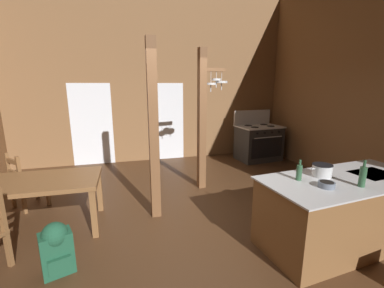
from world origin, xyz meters
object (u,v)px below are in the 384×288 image
bottle_short_on_counter (363,176)px  ladderback_chair_near_window (25,182)px  bottle_tall_on_counter (299,172)px  stove_range (258,142)px  dining_table (35,187)px  kitchen_island (342,211)px  stockpot_on_counter (322,170)px  backpack (56,247)px  mixing_bowl_on_counter (327,185)px

bottle_short_on_counter → ladderback_chair_near_window: bearing=149.6°
bottle_tall_on_counter → bottle_short_on_counter: bearing=-33.0°
stove_range → dining_table: 5.30m
kitchen_island → stove_range: stove_range is taller
stove_range → stockpot_on_counter: size_ratio=4.23×
stockpot_on_counter → bottle_short_on_counter: 0.44m
backpack → stockpot_on_counter: size_ratio=1.91×
bottle_short_on_counter → stove_range: bearing=76.4°
dining_table → kitchen_island: bearing=-19.8°
kitchen_island → dining_table: 4.11m
stockpot_on_counter → ladderback_chair_near_window: bearing=152.7°
stove_range → stockpot_on_counter: bearing=-107.8°
dining_table → ladderback_chair_near_window: 0.92m
kitchen_island → mixing_bowl_on_counter: 0.69m
dining_table → stockpot_on_counter: stockpot_on_counter is taller
kitchen_island → stove_range: size_ratio=1.70×
ladderback_chair_near_window → mixing_bowl_on_counter: (3.78, -2.37, 0.48)m
ladderback_chair_near_window → backpack: (0.84, -1.83, -0.14)m
bottle_short_on_counter → stockpot_on_counter: bearing=115.3°
stockpot_on_counter → bottle_tall_on_counter: bottle_tall_on_counter is taller
backpack → kitchen_island: bearing=-6.0°
stove_range → bottle_short_on_counter: size_ratio=4.23×
backpack → stockpot_on_counter: stockpot_on_counter is taller
backpack → mixing_bowl_on_counter: size_ratio=3.33×
mixing_bowl_on_counter → ladderback_chair_near_window: bearing=147.9°
dining_table → bottle_short_on_counter: 4.15m
dining_table → bottle_tall_on_counter: size_ratio=6.77×
kitchen_island → bottle_tall_on_counter: 0.84m
dining_table → mixing_bowl_on_counter: size_ratio=9.58×
stockpot_on_counter → bottle_tall_on_counter: 0.37m
kitchen_island → mixing_bowl_on_counter: size_ratio=12.52×
ladderback_chair_near_window → mixing_bowl_on_counter: 4.49m
stove_range → ladderback_chair_near_window: size_ratio=1.39×
stove_range → mixing_bowl_on_counter: (-1.36, -3.90, 0.45)m
dining_table → stockpot_on_counter: size_ratio=5.50×
dining_table → stockpot_on_counter: (3.60, -1.25, 0.32)m
ladderback_chair_near_window → stockpot_on_counter: stockpot_on_counter is taller
stockpot_on_counter → bottle_short_on_counter: bottle_short_on_counter is taller
backpack → bottle_short_on_counter: bottle_short_on_counter is taller
stove_range → dining_table: size_ratio=0.77×
backpack → stockpot_on_counter: bearing=-4.0°
stove_range → bottle_tall_on_counter: stove_range is taller
kitchen_island → bottle_short_on_counter: size_ratio=7.20×
dining_table → mixing_bowl_on_counter: mixing_bowl_on_counter is taller
stockpot_on_counter → mixing_bowl_on_counter: stockpot_on_counter is taller
ladderback_chair_near_window → bottle_short_on_counter: (4.18, -2.46, 0.57)m
stove_range → ladderback_chair_near_window: stove_range is taller
dining_table → bottle_short_on_counter: bottle_short_on_counter is taller
stove_range → stockpot_on_counter: 3.80m
kitchen_island → stockpot_on_counter: (-0.26, 0.14, 0.53)m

